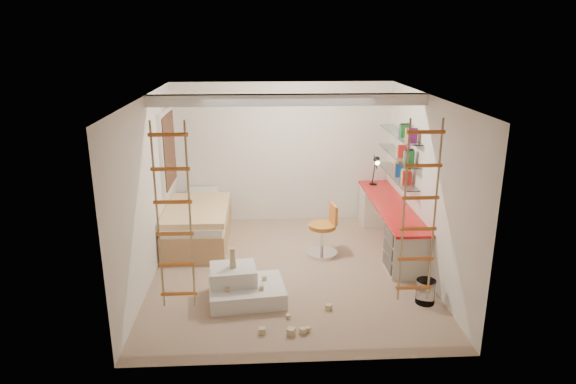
{
  "coord_description": "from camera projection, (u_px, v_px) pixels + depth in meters",
  "views": [
    {
      "loc": [
        -0.4,
        -7.02,
        3.44
      ],
      "look_at": [
        0.0,
        0.3,
        1.15
      ],
      "focal_mm": 32.0,
      "sensor_mm": 36.0,
      "label": 1
    }
  ],
  "objects": [
    {
      "name": "task_lamp",
      "position": [
        376.0,
        166.0,
        9.22
      ],
      "size": [
        0.14,
        0.36,
        0.57
      ],
      "color": "black",
      "rests_on": "desk"
    },
    {
      "name": "books",
      "position": [
        399.0,
        149.0,
        8.43
      ],
      "size": [
        0.14,
        0.64,
        0.92
      ],
      "color": "red",
      "rests_on": "shelves"
    },
    {
      "name": "floor",
      "position": [
        289.0,
        271.0,
        7.74
      ],
      "size": [
        4.5,
        4.5,
        0.0
      ],
      "primitive_type": "plane",
      "color": "#93765F",
      "rests_on": "ground"
    },
    {
      "name": "toy_blocks",
      "position": [
        268.0,
        295.0,
        6.52
      ],
      "size": [
        1.37,
        1.07,
        0.71
      ],
      "color": "#CCB284",
      "rests_on": "floor"
    },
    {
      "name": "rope_ladder_right",
      "position": [
        419.0,
        214.0,
        5.69
      ],
      "size": [
        0.41,
        0.04,
        2.13
      ],
      "primitive_type": null,
      "color": "#D26323",
      "rests_on": "ceiling"
    },
    {
      "name": "rope_ladder_left",
      "position": [
        174.0,
        218.0,
        5.55
      ],
      "size": [
        0.41,
        0.04,
        2.13
      ],
      "primitive_type": null,
      "color": "orange",
      "rests_on": "ceiling"
    },
    {
      "name": "desk",
      "position": [
        389.0,
        223.0,
        8.53
      ],
      "size": [
        0.56,
        2.8,
        0.75
      ],
      "color": "red",
      "rests_on": "floor"
    },
    {
      "name": "play_platform",
      "position": [
        243.0,
        287.0,
        6.88
      ],
      "size": [
        1.08,
        0.88,
        0.44
      ],
      "color": "silver",
      "rests_on": "floor"
    },
    {
      "name": "ceiling_beam",
      "position": [
        288.0,
        100.0,
        7.27
      ],
      "size": [
        4.0,
        0.18,
        0.16
      ],
      "primitive_type": "cube",
      "color": "white",
      "rests_on": "ceiling"
    },
    {
      "name": "bed",
      "position": [
        198.0,
        223.0,
        8.73
      ],
      "size": [
        1.02,
        2.0,
        0.69
      ],
      "color": "#AD7F51",
      "rests_on": "floor"
    },
    {
      "name": "swivel_chair",
      "position": [
        324.0,
        236.0,
        8.21
      ],
      "size": [
        0.58,
        0.58,
        0.85
      ],
      "color": "#B96F23",
      "rests_on": "floor"
    },
    {
      "name": "window_blind",
      "position": [
        170.0,
        150.0,
        8.61
      ],
      "size": [
        0.02,
        1.0,
        1.2
      ],
      "primitive_type": "cube",
      "color": "#4C2D1E",
      "rests_on": "window_frame"
    },
    {
      "name": "window_frame",
      "position": [
        167.0,
        150.0,
        8.6
      ],
      "size": [
        0.06,
        1.15,
        1.35
      ],
      "primitive_type": "cube",
      "color": "white",
      "rests_on": "wall_left"
    },
    {
      "name": "waste_bin",
      "position": [
        426.0,
        291.0,
        6.78
      ],
      "size": [
        0.26,
        0.26,
        0.32
      ],
      "primitive_type": "cylinder",
      "color": "white",
      "rests_on": "floor"
    },
    {
      "name": "shelves",
      "position": [
        398.0,
        155.0,
        8.47
      ],
      "size": [
        0.25,
        1.8,
        0.71
      ],
      "color": "white",
      "rests_on": "wall_right"
    }
  ]
}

